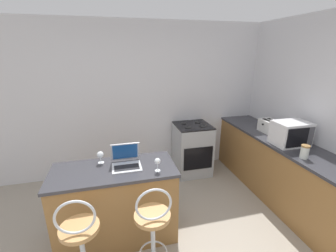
# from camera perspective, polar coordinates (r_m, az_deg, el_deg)

# --- Properties ---
(wall_back) EXTENTS (12.00, 0.06, 2.60)m
(wall_back) POSITION_cam_1_polar(r_m,az_deg,el_deg) (3.91, -9.23, 6.19)
(wall_back) COLOR silver
(wall_back) RESTS_ON ground_plane
(breakfast_bar) EXTENTS (1.34, 0.61, 0.90)m
(breakfast_bar) POSITION_cam_1_polar(r_m,az_deg,el_deg) (2.78, -12.88, -18.67)
(breakfast_bar) COLOR olive
(breakfast_bar) RESTS_ON ground_plane
(counter_right) EXTENTS (0.62, 2.99, 0.90)m
(counter_right) POSITION_cam_1_polar(r_m,az_deg,el_deg) (3.67, 28.06, -10.80)
(counter_right) COLOR olive
(counter_right) RESTS_ON ground_plane
(bar_stool_near) EXTENTS (0.40, 0.40, 1.02)m
(bar_stool_near) POSITION_cam_1_polar(r_m,az_deg,el_deg) (2.36, -21.04, -26.79)
(bar_stool_near) COLOR silver
(bar_stool_near) RESTS_ON ground_plane
(bar_stool_far) EXTENTS (0.40, 0.40, 1.02)m
(bar_stool_far) POSITION_cam_1_polar(r_m,az_deg,el_deg) (2.35, -3.80, -25.58)
(bar_stool_far) COLOR silver
(bar_stool_far) RESTS_ON ground_plane
(laptop) EXTENTS (0.32, 0.30, 0.24)m
(laptop) POSITION_cam_1_polar(r_m,az_deg,el_deg) (2.56, -10.60, -8.52)
(laptop) COLOR #B7BABF
(laptop) RESTS_ON breakfast_bar
(microwave) EXTENTS (0.45, 0.33, 0.32)m
(microwave) POSITION_cam_1_polar(r_m,az_deg,el_deg) (3.44, 28.72, -1.65)
(microwave) COLOR silver
(microwave) RESTS_ON counter_right
(toaster) EXTENTS (0.24, 0.29, 0.20)m
(toaster) POSITION_cam_1_polar(r_m,az_deg,el_deg) (3.85, 24.28, -0.01)
(toaster) COLOR silver
(toaster) RESTS_ON counter_right
(stove_range) EXTENTS (0.60, 0.60, 0.91)m
(stove_range) POSITION_cam_1_polar(r_m,az_deg,el_deg) (4.06, 6.17, -5.81)
(stove_range) COLOR #9EA3A8
(stove_range) RESTS_ON ground_plane
(storage_jar) EXTENTS (0.10, 0.10, 0.17)m
(storage_jar) POSITION_cam_1_polar(r_m,az_deg,el_deg) (3.11, 31.40, -5.59)
(storage_jar) COLOR silver
(storage_jar) RESTS_ON counter_right
(wine_glass_tall) EXTENTS (0.08, 0.08, 0.14)m
(wine_glass_tall) POSITION_cam_1_polar(r_m,az_deg,el_deg) (2.66, -16.81, -7.09)
(wine_glass_tall) COLOR silver
(wine_glass_tall) RESTS_ON breakfast_bar
(wine_glass_short) EXTENTS (0.06, 0.06, 0.15)m
(wine_glass_short) POSITION_cam_1_polar(r_m,az_deg,el_deg) (2.38, -2.68, -9.06)
(wine_glass_short) COLOR silver
(wine_glass_short) RESTS_ON breakfast_bar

